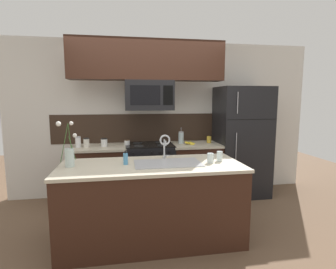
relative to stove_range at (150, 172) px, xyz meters
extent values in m
plane|color=brown|center=(0.00, -0.90, -0.46)|extent=(10.00, 10.00, 0.00)
cube|color=silver|center=(0.30, 0.38, 0.84)|extent=(5.20, 0.10, 2.60)
cube|color=#332319|center=(0.00, 0.32, 0.69)|extent=(3.16, 0.01, 0.48)
cube|color=#381E14|center=(-0.79, 0.00, -0.02)|extent=(0.81, 0.62, 0.88)
cube|color=beige|center=(-0.79, 0.00, 0.43)|extent=(0.84, 0.65, 0.03)
cube|color=#381E14|center=(0.77, 0.00, -0.02)|extent=(0.77, 0.62, 0.88)
cube|color=beige|center=(0.77, 0.00, 0.43)|extent=(0.80, 0.65, 0.03)
cube|color=black|center=(0.00, 0.00, -0.01)|extent=(0.76, 0.62, 0.91)
cube|color=black|center=(0.00, 0.00, 0.45)|extent=(0.76, 0.62, 0.01)
cylinder|color=black|center=(-0.18, -0.14, 0.46)|extent=(0.15, 0.15, 0.01)
cylinder|color=black|center=(0.18, -0.14, 0.46)|extent=(0.15, 0.15, 0.01)
cylinder|color=black|center=(-0.18, 0.14, 0.46)|extent=(0.15, 0.15, 0.01)
cylinder|color=black|center=(0.18, 0.14, 0.46)|extent=(0.15, 0.15, 0.01)
cylinder|color=black|center=(-0.27, -0.32, 0.39)|extent=(0.03, 0.02, 0.03)
cylinder|color=black|center=(-0.14, -0.32, 0.39)|extent=(0.03, 0.02, 0.03)
cylinder|color=black|center=(0.00, -0.32, 0.39)|extent=(0.03, 0.02, 0.03)
cylinder|color=black|center=(0.14, -0.32, 0.39)|extent=(0.03, 0.02, 0.03)
cylinder|color=black|center=(0.27, -0.32, 0.39)|extent=(0.03, 0.02, 0.03)
cube|color=black|center=(0.00, -0.02, 1.24)|extent=(0.74, 0.40, 0.46)
cube|color=black|center=(-0.07, -0.22, 1.24)|extent=(0.45, 0.00, 0.29)
cube|color=black|center=(0.27, -0.22, 1.24)|extent=(0.15, 0.00, 0.29)
cube|color=#381E14|center=(-0.02, -0.05, 1.77)|extent=(2.35, 0.34, 0.60)
cube|color=black|center=(1.58, 0.02, 0.46)|extent=(0.85, 0.72, 1.84)
cube|color=black|center=(1.58, -0.34, 0.87)|extent=(0.81, 0.00, 0.01)
cylinder|color=#99999E|center=(1.32, -0.36, 1.12)|extent=(0.01, 0.01, 0.33)
cylinder|color=#99999E|center=(1.32, -0.36, 0.31)|extent=(0.01, 0.01, 0.70)
cylinder|color=silver|center=(-1.09, -0.03, 0.52)|extent=(0.08, 0.08, 0.15)
cylinder|color=#B2B2B7|center=(-1.09, -0.03, 0.61)|extent=(0.08, 0.08, 0.02)
cylinder|color=silver|center=(-0.97, -0.03, 0.51)|extent=(0.09, 0.09, 0.13)
cylinder|color=black|center=(-0.97, -0.03, 0.58)|extent=(0.09, 0.09, 0.01)
cylinder|color=silver|center=(-0.71, -0.01, 0.51)|extent=(0.10, 0.10, 0.12)
cylinder|color=black|center=(-0.71, -0.01, 0.57)|extent=(0.10, 0.10, 0.01)
cylinder|color=silver|center=(-0.36, 0.01, 0.49)|extent=(0.09, 0.09, 0.08)
cylinder|color=#4C331E|center=(-0.36, 0.01, 0.54)|extent=(0.09, 0.09, 0.01)
ellipsoid|color=yellow|center=(0.65, -0.07, 0.47)|extent=(0.16, 0.14, 0.07)
ellipsoid|color=yellow|center=(0.65, -0.05, 0.47)|extent=(0.17, 0.10, 0.06)
ellipsoid|color=yellow|center=(0.66, -0.07, 0.47)|extent=(0.18, 0.07, 0.05)
ellipsoid|color=yellow|center=(0.66, -0.05, 0.47)|extent=(0.18, 0.06, 0.07)
ellipsoid|color=yellow|center=(0.67, -0.07, 0.47)|extent=(0.17, 0.10, 0.06)
ellipsoid|color=yellow|center=(0.67, -0.05, 0.47)|extent=(0.15, 0.14, 0.07)
cylinder|color=brown|center=(0.66, -0.06, 0.50)|extent=(0.02, 0.02, 0.03)
cylinder|color=silver|center=(0.53, 0.06, 0.54)|extent=(0.09, 0.09, 0.18)
cylinder|color=#A3A3AA|center=(0.53, 0.06, 0.64)|extent=(0.08, 0.08, 0.02)
cylinder|color=#A3A3AA|center=(0.53, 0.06, 0.67)|extent=(0.01, 0.01, 0.05)
sphere|color=#A3A3AA|center=(0.53, 0.06, 0.71)|extent=(0.02, 0.02, 0.02)
cylinder|color=gold|center=(1.01, 0.05, 0.50)|extent=(0.08, 0.08, 0.11)
cube|color=#381E14|center=(-0.10, -1.25, -0.02)|extent=(2.03, 0.83, 0.88)
cube|color=beige|center=(-0.10, -1.25, 0.43)|extent=(2.06, 0.86, 0.03)
cube|color=#ADAFB5|center=(0.09, -1.25, 0.45)|extent=(0.76, 0.44, 0.01)
cube|color=#ADAFB5|center=(-0.09, -1.25, 0.37)|extent=(0.30, 0.33, 0.15)
cube|color=#ADAFB5|center=(0.26, -1.25, 0.37)|extent=(0.30, 0.33, 0.15)
cylinder|color=#B7BABF|center=(0.09, -0.99, 0.46)|extent=(0.04, 0.04, 0.02)
cylinder|color=#B7BABF|center=(0.09, -0.99, 0.58)|extent=(0.02, 0.02, 0.22)
torus|color=#B7BABF|center=(0.09, -1.04, 0.69)|extent=(0.13, 0.02, 0.13)
cylinder|color=#B7BABF|center=(0.09, -1.10, 0.66)|extent=(0.02, 0.02, 0.06)
cube|color=#B7BABF|center=(0.12, -0.99, 0.48)|extent=(0.07, 0.01, 0.01)
cylinder|color=#4C93C6|center=(-0.39, -1.22, 0.51)|extent=(0.05, 0.05, 0.13)
cylinder|color=black|center=(-0.39, -1.22, 0.59)|extent=(0.02, 0.02, 0.02)
cube|color=black|center=(-0.37, -1.22, 0.61)|extent=(0.03, 0.01, 0.01)
cylinder|color=silver|center=(0.58, -1.30, 0.50)|extent=(0.08, 0.08, 0.11)
cylinder|color=silver|center=(0.72, -1.23, 0.51)|extent=(0.07, 0.07, 0.12)
cylinder|color=silver|center=(-0.99, -1.21, 0.55)|extent=(0.10, 0.10, 0.20)
cylinder|color=silver|center=(-0.99, -1.21, 0.48)|extent=(0.09, 0.09, 0.06)
cylinder|color=#386B2D|center=(-0.97, -1.22, 0.72)|extent=(0.04, 0.02, 0.42)
sphere|color=white|center=(-0.95, -1.23, 0.92)|extent=(0.04, 0.04, 0.04)
cylinder|color=#386B2D|center=(-0.96, -1.19, 0.65)|extent=(0.06, 0.05, 0.27)
sphere|color=white|center=(-0.93, -1.17, 0.79)|extent=(0.05, 0.05, 0.05)
cylinder|color=#386B2D|center=(-1.03, -1.24, 0.72)|extent=(0.09, 0.07, 0.41)
sphere|color=white|center=(-1.07, -1.27, 0.92)|extent=(0.05, 0.05, 0.05)
camera|label=1|loc=(-0.40, -4.14, 1.18)|focal=28.00mm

